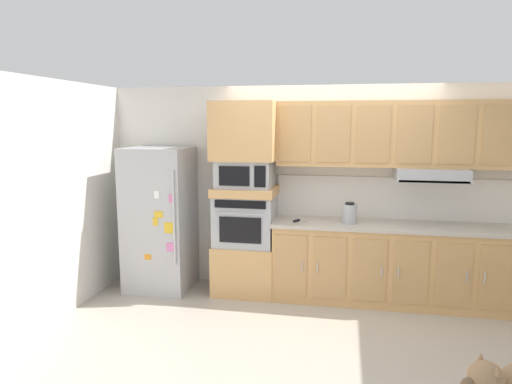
{
  "coord_description": "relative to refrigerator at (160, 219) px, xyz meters",
  "views": [
    {
      "loc": [
        0.17,
        -4.51,
        2.07
      ],
      "look_at": [
        -0.77,
        0.32,
        1.31
      ],
      "focal_mm": 32.07,
      "sensor_mm": 36.0,
      "label": 1
    }
  ],
  "objects": [
    {
      "name": "built_in_oven",
      "position": [
        1.07,
        0.07,
        0.02
      ],
      "size": [
        0.7,
        0.62,
        0.6
      ],
      "color": "#A8AAAF",
      "rests_on": "oven_base_cabinet"
    },
    {
      "name": "back_kitchen_wall",
      "position": [
        2.05,
        0.43,
        0.37
      ],
      "size": [
        6.2,
        0.12,
        2.5
      ],
      "primitive_type": "cube",
      "color": "silver",
      "rests_on": "ground"
    },
    {
      "name": "backsplash_panel",
      "position": [
        2.96,
        0.36,
        0.29
      ],
      "size": [
        3.08,
        0.02,
        0.5
      ],
      "primitive_type": "cube",
      "color": "silver",
      "rests_on": "countertop_slab"
    },
    {
      "name": "lower_cabinet_run",
      "position": [
        2.96,
        0.07,
        -0.44
      ],
      "size": [
        3.04,
        0.63,
        0.88
      ],
      "color": "tan",
      "rests_on": "ground"
    },
    {
      "name": "appliance_upper_cabinet",
      "position": [
        1.07,
        0.07,
        1.08
      ],
      "size": [
        0.74,
        0.62,
        0.68
      ],
      "primitive_type": "cube",
      "color": "tan",
      "rests_on": "microwave"
    },
    {
      "name": "appliance_mid_shelf",
      "position": [
        1.07,
        0.07,
        0.37
      ],
      "size": [
        0.74,
        0.62,
        0.1
      ],
      "primitive_type": "cube",
      "color": "tan",
      "rests_on": "built_in_oven"
    },
    {
      "name": "side_panel_left",
      "position": [
        -0.75,
        -0.68,
        0.37
      ],
      "size": [
        0.12,
        7.1,
        2.5
      ],
      "primitive_type": "cube",
      "color": "silver",
      "rests_on": "ground"
    },
    {
      "name": "microwave",
      "position": [
        1.07,
        0.07,
        0.58
      ],
      "size": [
        0.64,
        0.54,
        0.32
      ],
      "color": "#A8AAAF",
      "rests_on": "appliance_mid_shelf"
    },
    {
      "name": "countertop_slab",
      "position": [
        2.96,
        0.07,
        0.02
      ],
      "size": [
        3.08,
        0.64,
        0.04
      ],
      "primitive_type": "cube",
      "color": "#BCB2A3",
      "rests_on": "lower_cabinet_run"
    },
    {
      "name": "ground_plane",
      "position": [
        2.05,
        -0.68,
        -0.88
      ],
      "size": [
        9.6,
        9.6,
        0.0
      ],
      "primitive_type": "plane",
      "color": "#B2A899"
    },
    {
      "name": "oven_base_cabinet",
      "position": [
        1.07,
        0.07,
        -0.58
      ],
      "size": [
        0.74,
        0.62,
        0.6
      ],
      "primitive_type": "cube",
      "color": "tan",
      "rests_on": "ground"
    },
    {
      "name": "screwdriver",
      "position": [
        1.7,
        -0.02,
        0.05
      ],
      "size": [
        0.17,
        0.16,
        0.03
      ],
      "color": "black",
      "rests_on": "countertop_slab"
    },
    {
      "name": "electric_kettle",
      "position": [
        2.3,
        0.02,
        0.15
      ],
      "size": [
        0.17,
        0.17,
        0.24
      ],
      "color": "#A8AAAF",
      "rests_on": "countertop_slab"
    },
    {
      "name": "upper_cabinet_with_hood",
      "position": [
        2.97,
        0.19,
        1.02
      ],
      "size": [
        3.04,
        0.48,
        0.88
      ],
      "color": "tan",
      "rests_on": "backsplash_panel"
    },
    {
      "name": "refrigerator",
      "position": [
        0.0,
        0.0,
        0.0
      ],
      "size": [
        0.76,
        0.73,
        1.76
      ],
      "color": "#ADADB2",
      "rests_on": "ground"
    }
  ]
}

